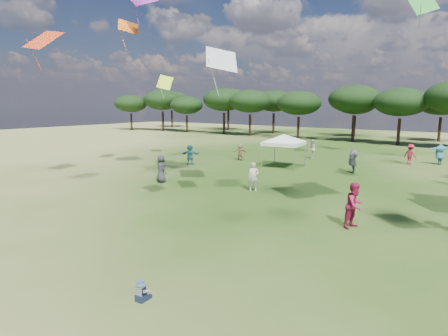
{
  "coord_description": "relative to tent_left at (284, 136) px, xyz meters",
  "views": [
    {
      "loc": [
        6.98,
        -4.1,
        5.0
      ],
      "look_at": [
        -0.39,
        6.0,
        2.83
      ],
      "focal_mm": 30.0,
      "sensor_mm": 36.0,
      "label": 1
    }
  ],
  "objects": [
    {
      "name": "tent_left",
      "position": [
        0.0,
        0.0,
        0.0
      ],
      "size": [
        5.59,
        5.59,
        2.92
      ],
      "rotation": [
        0.0,
        0.0,
        0.11
      ],
      "color": "gray",
      "rests_on": "ground"
    },
    {
      "name": "toddler",
      "position": [
        6.45,
        -20.37,
        -2.25
      ],
      "size": [
        0.37,
        0.42,
        0.55
      ],
      "rotation": [
        0.0,
        0.0,
        0.06
      ],
      "color": "#161D32",
      "rests_on": "ground"
    },
    {
      "name": "ground",
      "position": [
        6.41,
        -22.2,
        -2.49
      ],
      "size": [
        140.0,
        140.0,
        0.0
      ],
      "primitive_type": "plane",
      "color": "#2E4B16",
      "rests_on": "ground"
    },
    {
      "name": "festival_crowd",
      "position": [
        6.53,
        -0.74,
        -1.62
      ],
      "size": [
        28.03,
        21.63,
        1.87
      ],
      "color": "#9D7855",
      "rests_on": "ground"
    }
  ]
}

